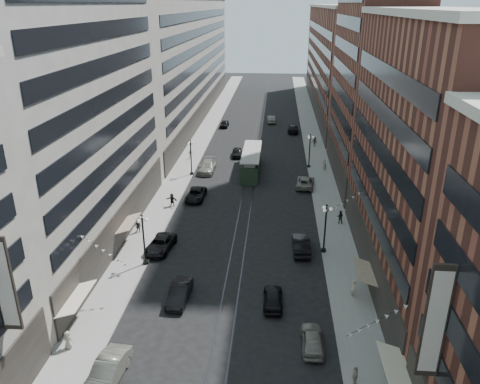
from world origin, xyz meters
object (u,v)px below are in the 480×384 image
(pedestrian_2, at_px, (138,226))
(car_extra_0, at_px, (273,298))
(car_14, at_px, (271,119))
(lamppost_se_far, at_px, (325,227))
(car_5, at_px, (180,293))
(pedestrian_6, at_px, (190,154))
(pedestrian_extra_0, at_px, (353,288))
(car_12, at_px, (293,129))
(pedestrian_8, at_px, (324,164))
(pedestrian_9, at_px, (315,142))
(car_1, at_px, (107,372))
(car_9, at_px, (224,124))
(lamppost_sw_far, at_px, (144,238))
(streetcar, at_px, (251,162))
(car_2, at_px, (160,244))
(car_13, at_px, (237,152))
(lamppost_sw_mid, at_px, (191,156))
(car_7, at_px, (196,194))
(pedestrian_1, at_px, (68,340))
(lamppost_se_mid, at_px, (310,150))
(pedestrian_7, at_px, (340,217))
(car_8, at_px, (207,166))
(car_10, at_px, (301,244))
(pedestrian_5, at_px, (172,200))
(car_4, at_px, (312,339))
(car_11, at_px, (305,182))
(pedestrian_4, at_px, (355,376))

(pedestrian_2, relative_size, car_extra_0, 0.37)
(car_14, bearing_deg, lamppost_se_far, 92.01)
(car_5, xyz_separation_m, pedestrian_6, (-6.33, 40.93, 0.14))
(pedestrian_extra_0, bearing_deg, pedestrian_6, -13.62)
(car_12, height_order, pedestrian_8, pedestrian_8)
(pedestrian_9, xyz_separation_m, pedestrian_extra_0, (0.22, -48.15, -0.05))
(car_1, relative_size, car_5, 1.10)
(lamppost_se_far, distance_m, car_9, 56.30)
(lamppost_sw_far, distance_m, streetcar, 30.64)
(car_2, distance_m, car_13, 34.46)
(car_2, height_order, car_5, car_5)
(streetcar, xyz_separation_m, car_extra_0, (3.90, -35.03, -0.88))
(streetcar, bearing_deg, car_9, 104.65)
(car_1, relative_size, car_13, 1.20)
(lamppost_sw_mid, distance_m, pedestrian_9, 26.44)
(car_7, bearing_deg, pedestrian_1, -96.64)
(lamppost_se_mid, distance_m, pedestrian_7, 21.07)
(car_14, bearing_deg, lamppost_sw_mid, 67.23)
(pedestrian_6, bearing_deg, car_14, -130.99)
(streetcar, bearing_deg, car_2, -107.87)
(car_8, relative_size, pedestrian_extra_0, 3.52)
(pedestrian_1, xyz_separation_m, pedestrian_2, (-0.12, 19.74, 0.02))
(lamppost_se_far, height_order, car_7, lamppost_se_far)
(car_2, height_order, car_13, car_13)
(car_extra_0, bearing_deg, car_5, -1.21)
(car_10, distance_m, car_13, 34.49)
(car_1, height_order, pedestrian_5, pedestrian_5)
(lamppost_sw_far, distance_m, pedestrian_8, 37.20)
(car_9, bearing_deg, streetcar, -72.88)
(car_9, distance_m, pedestrian_5, 43.09)
(pedestrian_7, relative_size, pedestrian_extra_0, 0.98)
(lamppost_sw_far, relative_size, car_13, 1.30)
(car_12, relative_size, car_13, 1.26)
(pedestrian_1, bearing_deg, car_14, -88.79)
(car_4, distance_m, pedestrian_5, 30.68)
(car_10, bearing_deg, pedestrian_9, -97.56)
(pedestrian_2, height_order, car_10, pedestrian_2)
(pedestrian_9, bearing_deg, car_12, 131.00)
(pedestrian_5, height_order, pedestrian_7, pedestrian_5)
(car_11, bearing_deg, car_10, 91.95)
(car_4, relative_size, pedestrian_7, 2.57)
(pedestrian_9, height_order, pedestrian_extra_0, pedestrian_9)
(car_10, bearing_deg, car_4, 89.17)
(lamppost_sw_far, xyz_separation_m, pedestrian_9, (20.13, 44.01, -2.06))
(car_4, xyz_separation_m, pedestrian_4, (2.70, -3.91, 0.25))
(lamppost_sw_mid, relative_size, car_extra_0, 1.29)
(car_13, relative_size, pedestrian_9, 2.39)
(car_12, bearing_deg, car_10, 91.07)
(car_9, bearing_deg, pedestrian_5, -90.39)
(lamppost_se_mid, relative_size, car_8, 0.94)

